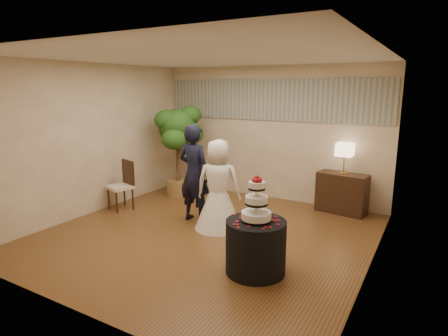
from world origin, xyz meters
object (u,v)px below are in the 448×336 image
Objects in this scene: side_chair at (120,186)px; groom at (194,173)px; table_lamp at (344,158)px; cake_table at (256,247)px; ficus_tree at (178,151)px; bride at (218,184)px; wedding_cake at (257,198)px; console at (342,193)px.

groom is at bearing 24.59° from side_chair.
table_lamp reaches higher than side_chair.
ficus_tree is at bearing 141.68° from cake_table.
ficus_tree reaches higher than bride.
bride is (0.55, -0.10, -0.11)m from groom.
bride is 2.20m from side_chair.
table_lamp is at bearing 82.26° from wedding_cake.
cake_table is 1.30× the size of wedding_cake.
table_lamp is 0.29× the size of ficus_tree.
bride is 1.67× the size of console.
groom is 2.21m from cake_table.
side_chair is at bearing -144.64° from console.
cake_table is 0.65m from wedding_cake.
wedding_cake is at bearing -89.85° from console.
cake_table is 0.39× the size of ficus_tree.
wedding_cake reaches higher than cake_table.
wedding_cake reaches higher than side_chair.
side_chair reaches higher than console.
console is at bearing 0.00° from table_lamp.
bride is 1.97× the size of cake_table.
wedding_cake is 3.01m from table_lamp.
table_lamp is (0.00, 0.00, 0.67)m from console.
groom reaches higher than cake_table.
groom is 0.87× the size of ficus_tree.
side_chair is at bearing 10.43° from groom.
console is (0.41, 2.98, 0.03)m from cake_table.
table_lamp is at bearing 0.00° from console.
groom reaches higher than console.
wedding_cake reaches higher than console.
bride reaches higher than wedding_cake.
cake_table is 0.85× the size of console.
side_chair is at bearing -152.53° from table_lamp.
bride is at bearing -122.94° from console.
wedding_cake is 3.07m from console.
ficus_tree is at bearing 141.68° from wedding_cake.
wedding_cake is at bearing -38.32° from ficus_tree.
ficus_tree is (-3.41, -0.61, -0.05)m from table_lamp.
table_lamp is (0.41, 2.98, 0.06)m from wedding_cake.
console is at bearing 10.08° from ficus_tree.
cake_table is at bearing 1.08° from side_chair.
cake_table is at bearing -89.85° from console.
ficus_tree is at bearing -169.92° from table_lamp.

